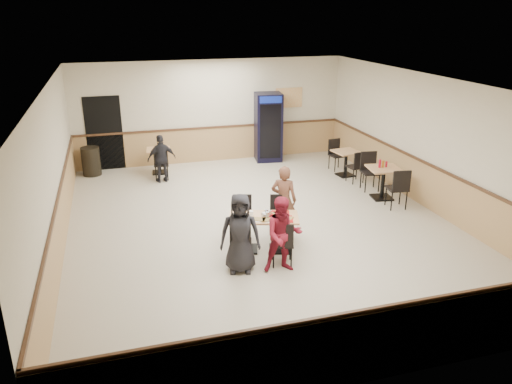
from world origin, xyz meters
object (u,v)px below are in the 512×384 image
object	(u,v)px
pepsi_cooler	(268,127)
lone_diner	(162,159)
side_table_near	(383,178)
main_table	(264,228)
side_table_far	(346,159)
trash_bin	(91,161)
diner_man_opposite	(284,200)
back_table	(159,157)
diner_woman_left	(240,233)
diner_woman_right	(283,235)

from	to	relation	value
pepsi_cooler	lone_diner	bearing A→B (deg)	-152.89
side_table_near	pepsi_cooler	bearing A→B (deg)	112.96
main_table	side_table_far	xyz separation A→B (m)	(3.51, 3.70, 0.01)
trash_bin	diner_man_opposite	bearing A→B (deg)	-52.96
main_table	side_table_far	bearing A→B (deg)	62.79
diner_man_opposite	trash_bin	size ratio (longest dim) A/B	1.83
back_table	diner_woman_left	bearing A→B (deg)	-82.68
lone_diner	trash_bin	distance (m)	2.16
diner_man_opposite	back_table	distance (m)	5.16
diner_woman_left	diner_woman_right	distance (m)	0.74
diner_woman_right	lone_diner	size ratio (longest dim) A/B	1.07
main_table	trash_bin	bearing A→B (deg)	135.64
side_table_near	side_table_far	world-z (taller)	side_table_near
diner_woman_right	side_table_near	bearing A→B (deg)	44.82
diner_woman_left	side_table_far	world-z (taller)	diner_woman_left
main_table	lone_diner	bearing A→B (deg)	123.21
trash_bin	diner_woman_left	bearing A→B (deg)	-67.83
diner_woman_right	lone_diner	distance (m)	5.65
side_table_near	pepsi_cooler	xyz separation A→B (m)	(-1.67, 3.93, 0.50)
trash_bin	side_table_far	bearing A→B (deg)	-16.83
diner_man_opposite	pepsi_cooler	bearing A→B (deg)	-73.54
diner_man_opposite	trash_bin	xyz separation A→B (m)	(-3.84, 5.09, -0.33)
diner_woman_right	side_table_far	size ratio (longest dim) A/B	1.86
diner_woman_left	trash_bin	world-z (taller)	diner_woman_left
lone_diner	side_table_near	xyz separation A→B (m)	(4.99, -2.76, -0.12)
diner_woman_left	lone_diner	size ratio (longest dim) A/B	1.12
diner_woman_right	trash_bin	distance (m)	7.38
main_table	diner_man_opposite	size ratio (longest dim) A/B	0.99
main_table	pepsi_cooler	xyz separation A→B (m)	(1.93, 5.78, 0.55)
main_table	trash_bin	xyz separation A→B (m)	(-3.22, 5.74, -0.07)
diner_woman_left	trash_bin	size ratio (longest dim) A/B	1.83
main_table	diner_woman_left	size ratio (longest dim) A/B	1.00
lone_diner	side_table_far	world-z (taller)	lone_diner
trash_bin	side_table_near	bearing A→B (deg)	-29.73
back_table	pepsi_cooler	size ratio (longest dim) A/B	0.35
main_table	lone_diner	distance (m)	4.81
back_table	lone_diner	bearing A→B (deg)	-90.00
diner_woman_right	side_table_far	xyz separation A→B (m)	(3.42, 4.55, -0.22)
diner_man_opposite	diner_woman_left	bearing A→B (deg)	76.47
side_table_far	pepsi_cooler	xyz separation A→B (m)	(-1.59, 2.08, 0.55)
main_table	side_table_near	distance (m)	4.04
diner_man_opposite	pepsi_cooler	size ratio (longest dim) A/B	0.71
side_table_near	side_table_far	bearing A→B (deg)	92.44
diner_man_opposite	lone_diner	size ratio (longest dim) A/B	1.13
pepsi_cooler	trash_bin	size ratio (longest dim) A/B	2.58
pepsi_cooler	side_table_near	bearing A→B (deg)	-59.46
side_table_near	trash_bin	world-z (taller)	trash_bin
diner_woman_left	diner_woman_right	xyz separation A→B (m)	(0.71, -0.21, -0.03)
lone_diner	back_table	world-z (taller)	lone_diner
diner_woman_left	side_table_far	size ratio (longest dim) A/B	1.94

